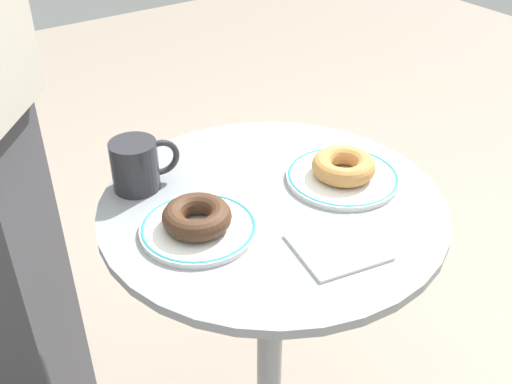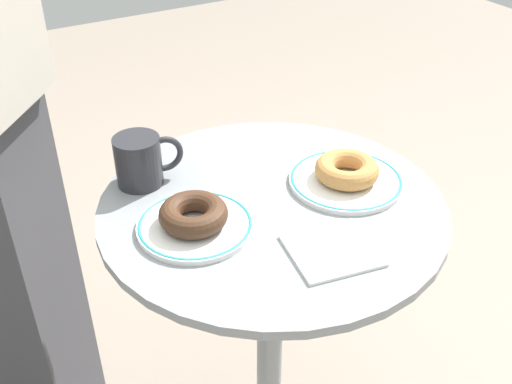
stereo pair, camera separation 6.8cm
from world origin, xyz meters
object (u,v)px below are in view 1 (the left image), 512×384
(paper_napkin, at_px, (338,247))
(plate_left, at_px, (198,227))
(plate_right, at_px, (343,177))
(donut_chocolate, at_px, (198,218))
(donut_old_fashioned, at_px, (344,166))
(cafe_table, at_px, (271,293))
(coffee_mug, at_px, (137,165))

(paper_napkin, bearing_deg, plate_left, 133.83)
(plate_right, bearing_deg, donut_chocolate, 177.95)
(plate_left, distance_m, donut_old_fashioned, 0.31)
(plate_left, distance_m, plate_right, 0.31)
(cafe_table, distance_m, donut_chocolate, 0.30)
(plate_left, bearing_deg, donut_old_fashioned, -3.38)
(cafe_table, relative_size, donut_old_fashioned, 6.33)
(cafe_table, xyz_separation_m, plate_left, (-0.16, 0.00, 0.23))
(plate_left, relative_size, coffee_mug, 1.54)
(plate_right, relative_size, donut_chocolate, 1.83)
(plate_left, distance_m, coffee_mug, 0.19)
(plate_right, bearing_deg, coffee_mug, 149.30)
(donut_old_fashioned, bearing_deg, paper_napkin, -133.23)
(plate_left, height_order, paper_napkin, plate_left)
(plate_left, bearing_deg, donut_chocolate, -102.75)
(plate_left, relative_size, donut_old_fashioned, 1.65)
(donut_chocolate, relative_size, coffee_mug, 0.91)
(cafe_table, xyz_separation_m, donut_chocolate, (-0.16, -0.00, 0.26))
(donut_old_fashioned, distance_m, coffee_mug, 0.39)
(paper_napkin, bearing_deg, cafe_table, 93.48)
(donut_chocolate, relative_size, donut_old_fashioned, 0.97)
(cafe_table, relative_size, paper_napkin, 5.62)
(plate_right, bearing_deg, cafe_table, 174.14)
(donut_chocolate, xyz_separation_m, paper_napkin, (0.17, -0.17, -0.03))
(cafe_table, relative_size, donut_chocolate, 6.50)
(coffee_mug, bearing_deg, cafe_table, -45.57)
(donut_old_fashioned, distance_m, paper_napkin, 0.21)
(plate_right, distance_m, donut_old_fashioned, 0.02)
(donut_old_fashioned, height_order, paper_napkin, donut_old_fashioned)
(cafe_table, distance_m, donut_old_fashioned, 0.30)
(plate_left, height_order, donut_old_fashioned, donut_old_fashioned)
(cafe_table, height_order, donut_chocolate, donut_chocolate)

